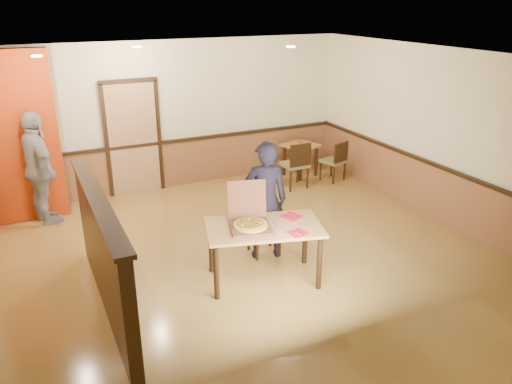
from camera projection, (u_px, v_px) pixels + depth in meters
floor at (251, 263)px, 7.05m from camera, size 7.00×7.00×0.00m
ceiling at (250, 60)px, 6.03m from camera, size 7.00×7.00×0.00m
wall_back at (173, 116)px, 9.48m from camera, size 7.00×0.00×7.00m
wall_right at (450, 139)px, 7.95m from camera, size 0.00×7.00×7.00m
wainscot_back at (177, 164)px, 9.80m from camera, size 7.00×0.04×0.90m
chair_rail_back at (175, 141)px, 9.61m from camera, size 7.00×0.06×0.06m
wainscot_right at (440, 194)px, 8.28m from camera, size 0.04×7.00×0.90m
chair_rail_right at (443, 168)px, 8.10m from camera, size 0.06×7.00×0.06m
back_door at (133, 139)px, 9.25m from camera, size 0.90×0.06×2.10m
booth_partition at (103, 252)px, 5.81m from camera, size 0.20×3.10×1.44m
red_accent_panel at (5, 140)px, 7.90m from camera, size 1.60×0.20×2.78m
spot_a at (37, 56)px, 6.63m from camera, size 0.14×0.14×0.02m
spot_b at (137, 47)px, 7.82m from camera, size 0.14×0.14×0.02m
spot_c at (291, 47)px, 7.86m from camera, size 0.14×0.14×0.02m
main_table at (264, 234)px, 6.40m from camera, size 1.64×1.20×0.79m
diner_chair at (262, 222)px, 7.23m from camera, size 0.46×0.46×0.86m
side_chair_left at (296, 163)px, 9.64m from camera, size 0.47×0.47×0.94m
side_chair_right at (336, 160)px, 10.04m from camera, size 0.51×0.51×0.83m
side_table at (300, 152)px, 10.35m from camera, size 0.78×0.78×0.67m
diner at (265, 201)px, 6.96m from camera, size 0.72×0.57×1.72m
passerby at (39, 169)px, 8.00m from camera, size 0.80×1.19×1.88m
pizza_box at (250, 222)px, 6.31m from camera, size 0.64×0.71×0.53m
pizza at (250, 225)px, 6.27m from camera, size 0.47×0.47×0.03m
napkin_near at (298, 233)px, 6.17m from camera, size 0.25×0.25×0.01m
napkin_far at (291, 216)px, 6.63m from camera, size 0.32×0.32×0.01m
condiment at (299, 143)px, 10.14m from camera, size 0.06×0.06×0.14m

